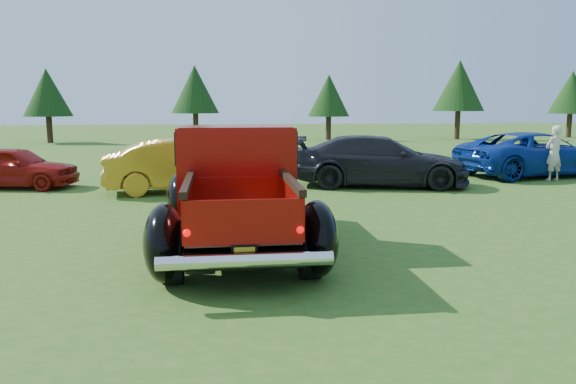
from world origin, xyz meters
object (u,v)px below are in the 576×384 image
object	(u,v)px
pickup_truck	(236,188)
show_car_grey	(380,161)
show_car_blue	(535,154)
tree_mid_left	(195,90)
tree_far_east	(572,92)
spectator	(554,153)
show_car_yellow	(184,166)
tree_east	(459,86)
tree_mid_right	(329,96)
tree_west	(47,93)
show_car_red	(14,167)

from	to	relation	value
pickup_truck	show_car_grey	size ratio (longest dim) A/B	1.07
pickup_truck	show_car_blue	world-z (taller)	pickup_truck
tree_mid_left	show_car_blue	distance (m)	24.50
tree_far_east	spectator	xyz separation A→B (m)	(-14.87, -21.76, -2.37)
pickup_truck	show_car_yellow	size ratio (longest dim) A/B	1.27
tree_mid_left	tree_east	distance (m)	18.06
tree_far_east	show_car_yellow	size ratio (longest dim) A/B	1.09
spectator	tree_mid_right	bearing A→B (deg)	-99.56
show_car_yellow	spectator	size ratio (longest dim) A/B	2.49
show_car_yellow	show_car_grey	xyz separation A→B (m)	(5.73, 0.39, 0.03)
show_car_blue	tree_mid_left	bearing A→B (deg)	18.93
tree_mid_left	tree_mid_right	distance (m)	9.06
show_car_blue	spectator	world-z (taller)	spectator
show_car_grey	spectator	size ratio (longest dim) A/B	2.94
tree_far_east	pickup_truck	distance (m)	38.22
tree_far_east	show_car_yellow	xyz separation A→B (m)	(-26.45, -22.64, -2.52)
pickup_truck	show_car_grey	bearing A→B (deg)	55.14
show_car_grey	show_car_yellow	bearing A→B (deg)	105.71
show_car_grey	tree_mid_right	bearing A→B (deg)	4.70
show_car_blue	spectator	size ratio (longest dim) A/B	3.05
pickup_truck	show_car_grey	xyz separation A→B (m)	(4.46, 6.42, -0.22)
tree_west	show_car_red	distance (m)	20.50
tree_west	show_car_blue	xyz separation A→B (m)	(21.20, -19.09, -2.36)
show_car_grey	show_car_blue	distance (m)	6.15
tree_mid_right	spectator	distance (m)	21.59
spectator	tree_far_east	bearing A→B (deg)	-142.28
show_car_yellow	spectator	distance (m)	11.61
tree_east	show_car_red	distance (m)	30.41
tree_mid_right	show_car_blue	xyz separation A→B (m)	(3.20, -20.09, -2.23)
tree_mid_right	show_car_blue	world-z (taller)	tree_mid_right
show_car_blue	tree_east	bearing A→B (deg)	-27.61
tree_far_east	show_car_grey	size ratio (longest dim) A/B	0.93
tree_mid_right	tree_far_east	xyz separation A→B (m)	(18.00, 0.50, 0.27)
tree_mid_left	tree_far_east	size ratio (longest dim) A/B	1.04
tree_west	tree_east	distance (m)	27.01
tree_mid_right	show_car_red	size ratio (longest dim) A/B	1.22
tree_mid_left	show_car_red	world-z (taller)	tree_mid_left
tree_west	tree_east	xyz separation A→B (m)	(27.00, 0.50, 0.55)
show_car_red	show_car_blue	size ratio (longest dim) A/B	0.67
pickup_truck	show_car_grey	distance (m)	7.82
tree_mid_right	show_car_grey	xyz separation A→B (m)	(-2.72, -21.75, -2.22)
tree_west	tree_east	bearing A→B (deg)	1.06
tree_far_east	show_car_red	distance (m)	38.06
tree_west	show_car_blue	world-z (taller)	tree_west
tree_west	tree_mid_left	xyz separation A→B (m)	(9.00, 2.00, 0.27)
tree_west	tree_far_east	distance (m)	36.03
tree_mid_left	tree_far_east	xyz separation A→B (m)	(27.00, -0.50, -0.14)
tree_east	pickup_truck	size ratio (longest dim) A/B	0.97
tree_west	tree_far_east	size ratio (longest dim) A/B	0.96
tree_west	tree_mid_right	xyz separation A→B (m)	(18.00, 1.00, -0.14)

